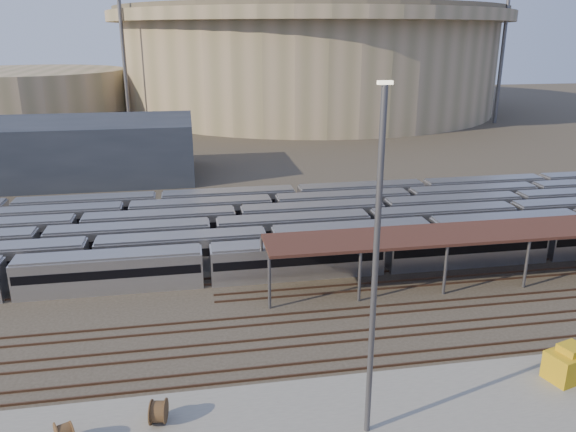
# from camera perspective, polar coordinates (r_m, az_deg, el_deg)

# --- Properties ---
(ground) EXTENTS (420.00, 420.00, 0.00)m
(ground) POSITION_cam_1_polar(r_m,az_deg,el_deg) (53.19, 7.00, -9.21)
(ground) COLOR #383026
(ground) RESTS_ON ground
(apron) EXTENTS (50.00, 9.00, 0.20)m
(apron) POSITION_cam_1_polar(r_m,az_deg,el_deg) (39.75, 6.27, -19.58)
(apron) COLOR gray
(apron) RESTS_ON ground
(subway_trains) EXTENTS (128.15, 23.90, 3.60)m
(subway_trains) POSITION_cam_1_polar(r_m,az_deg,el_deg) (69.33, 4.09, -0.83)
(subway_trains) COLOR silver
(subway_trains) RESTS_ON ground
(inspection_shed) EXTENTS (60.30, 6.00, 5.30)m
(inspection_shed) POSITION_cam_1_polar(r_m,az_deg,el_deg) (64.09, 25.29, -1.21)
(inspection_shed) COLOR #535358
(inspection_shed) RESTS_ON ground
(empty_tracks) EXTENTS (170.00, 9.62, 0.18)m
(empty_tracks) POSITION_cam_1_polar(r_m,az_deg,el_deg) (48.99, 8.72, -11.74)
(empty_tracks) COLOR #4C3323
(empty_tracks) RESTS_ON ground
(stadium) EXTENTS (124.00, 124.00, 32.50)m
(stadium) POSITION_cam_1_polar(r_m,az_deg,el_deg) (189.32, 2.09, 15.83)
(stadium) COLOR tan
(stadium) RESTS_ON ground
(secondary_arena) EXTENTS (56.00, 56.00, 14.00)m
(secondary_arena) POSITION_cam_1_polar(r_m,az_deg,el_deg) (181.66, -25.00, 11.09)
(secondary_arena) COLOR tan
(secondary_arena) RESTS_ON ground
(service_building) EXTENTS (42.00, 20.00, 10.00)m
(service_building) POSITION_cam_1_polar(r_m,az_deg,el_deg) (103.91, -21.37, 6.23)
(service_building) COLOR #1E232D
(service_building) RESTS_ON ground
(floodlight_0) EXTENTS (4.00, 1.00, 38.40)m
(floodlight_0) POSITION_cam_1_polar(r_m,az_deg,el_deg) (155.82, -16.42, 16.16)
(floodlight_0) COLOR #535358
(floodlight_0) RESTS_ON ground
(floodlight_2) EXTENTS (4.00, 1.00, 38.40)m
(floodlight_2) POSITION_cam_1_polar(r_m,az_deg,el_deg) (167.84, 21.01, 15.82)
(floodlight_2) COLOR #535358
(floodlight_2) RESTS_ON ground
(floodlight_3) EXTENTS (4.00, 1.00, 38.40)m
(floodlight_3) POSITION_cam_1_polar(r_m,az_deg,el_deg) (205.08, -9.19, 16.98)
(floodlight_3) COLOR #535358
(floodlight_3) RESTS_ON ground
(cable_reel_east) EXTENTS (1.17, 1.77, 1.65)m
(cable_reel_east) POSITION_cam_1_polar(r_m,az_deg,el_deg) (39.33, -13.02, -18.78)
(cable_reel_east) COLOR brown
(cable_reel_east) RESTS_ON apron
(yard_light_pole) EXTENTS (0.80, 0.36, 21.79)m
(yard_light_pole) POSITION_cam_1_polar(r_m,az_deg,el_deg) (32.94, 8.84, -5.66)
(yard_light_pole) COLOR #535358
(yard_light_pole) RESTS_ON apron
(yellow_equipment) EXTENTS (3.85, 2.98, 2.12)m
(yellow_equipment) POSITION_cam_1_polar(r_m,az_deg,el_deg) (47.09, 26.68, -13.35)
(yellow_equipment) COLOR #C39712
(yellow_equipment) RESTS_ON apron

